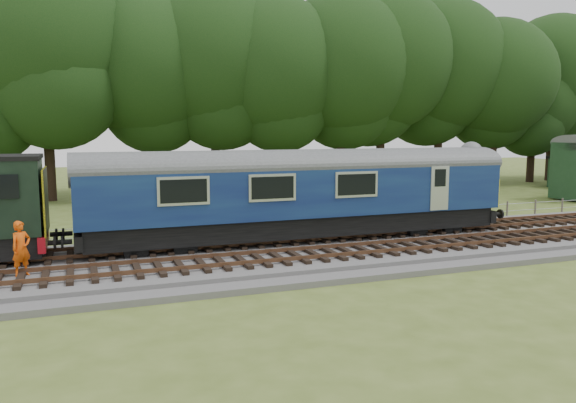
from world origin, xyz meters
name	(u,v)px	position (x,y,z in m)	size (l,w,h in m)	color
ground	(433,245)	(0.00, 0.00, 0.00)	(120.00, 120.00, 0.00)	#4C5D22
ballast	(433,241)	(0.00, 0.00, 0.17)	(70.00, 7.00, 0.35)	#4C4C4F
track_north	(415,230)	(0.00, 1.40, 0.42)	(67.20, 2.40, 0.21)	black
track_south	(456,242)	(0.00, -1.60, 0.42)	(67.20, 2.40, 0.21)	black
fence	(381,228)	(0.00, 4.50, 0.00)	(64.00, 0.12, 1.00)	#6B6054
tree_line	(271,192)	(0.00, 22.00, 0.00)	(70.00, 8.00, 18.00)	black
dmu_railcar	(303,186)	(-5.56, 1.40, 2.61)	(18.05, 2.86, 3.88)	black
worker	(21,248)	(-16.11, -0.98, 1.23)	(0.64, 0.42, 1.77)	#ED520C
shed	(573,172)	(25.60, 16.33, 1.36)	(4.03, 4.03, 2.68)	#1A391F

